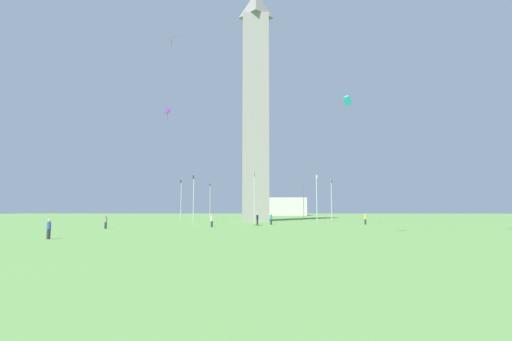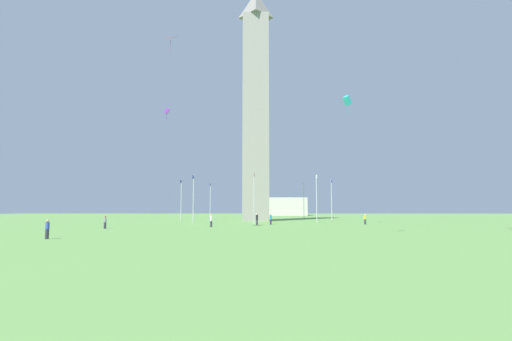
{
  "view_description": "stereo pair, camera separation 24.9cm",
  "coord_description": "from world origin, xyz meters",
  "px_view_note": "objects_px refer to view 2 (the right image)",
  "views": [
    {
      "loc": [
        80.45,
        1.38,
        2.43
      ],
      "look_at": [
        0.0,
        0.0,
        10.42
      ],
      "focal_mm": 27.24,
      "sensor_mm": 36.0,
      "label": 1
    },
    {
      "loc": [
        80.44,
        1.63,
        2.43
      ],
      "look_at": [
        0.0,
        0.0,
        10.42
      ],
      "focal_mm": 27.24,
      "sensor_mm": 36.0,
      "label": 2
    }
  ],
  "objects_px": {
    "obelisk_monument": "(256,103)",
    "kite_cyan_box": "(347,100)",
    "flagpole_se": "(304,199)",
    "person_black_shirt": "(257,219)",
    "person_teal_shirt": "(271,219)",
    "flagpole_nw": "(193,196)",
    "person_yellow_shirt": "(365,219)",
    "person_white_shirt": "(211,220)",
    "flagpole_e": "(332,198)",
    "flagpole_n": "(254,195)",
    "flagpole_ne": "(317,196)",
    "flagpole_sw": "(210,199)",
    "distant_building": "(285,207)",
    "kite_purple_box": "(167,111)",
    "person_gray_shirt": "(105,222)",
    "person_blue_shirt": "(47,229)",
    "flagpole_s": "(257,200)",
    "flagpole_w": "(181,198)",
    "kite_pink_diamond": "(170,38)"
  },
  "relations": [
    {
      "from": "flagpole_sw",
      "to": "person_black_shirt",
      "type": "height_order",
      "value": "flagpole_sw"
    },
    {
      "from": "person_blue_shirt",
      "to": "kite_pink_diamond",
      "type": "bearing_deg",
      "value": -22.8
    },
    {
      "from": "person_teal_shirt",
      "to": "kite_purple_box",
      "type": "xyz_separation_m",
      "value": [
        3.78,
        -15.63,
        16.27
      ]
    },
    {
      "from": "flagpole_sw",
      "to": "person_white_shirt",
      "type": "distance_m",
      "value": 39.4
    },
    {
      "from": "flagpole_ne",
      "to": "flagpole_e",
      "type": "relative_size",
      "value": 1.0
    },
    {
      "from": "obelisk_monument",
      "to": "person_blue_shirt",
      "type": "height_order",
      "value": "obelisk_monument"
    },
    {
      "from": "flagpole_nw",
      "to": "person_yellow_shirt",
      "type": "xyz_separation_m",
      "value": [
        7.36,
        28.62,
        -3.89
      ]
    },
    {
      "from": "flagpole_sw",
      "to": "flagpole_s",
      "type": "bearing_deg",
      "value": 112.5
    },
    {
      "from": "person_blue_shirt",
      "to": "person_black_shirt",
      "type": "height_order",
      "value": "person_black_shirt"
    },
    {
      "from": "obelisk_monument",
      "to": "kite_purple_box",
      "type": "height_order",
      "value": "obelisk_monument"
    },
    {
      "from": "flagpole_ne",
      "to": "flagpole_nw",
      "type": "height_order",
      "value": "same"
    },
    {
      "from": "person_yellow_shirt",
      "to": "kite_pink_diamond",
      "type": "bearing_deg",
      "value": 81.22
    },
    {
      "from": "flagpole_sw",
      "to": "kite_purple_box",
      "type": "distance_m",
      "value": 36.72
    },
    {
      "from": "flagpole_sw",
      "to": "kite_purple_box",
      "type": "bearing_deg",
      "value": -3.2
    },
    {
      "from": "flagpole_nw",
      "to": "kite_purple_box",
      "type": "bearing_deg",
      "value": -8.81
    },
    {
      "from": "kite_purple_box",
      "to": "flagpole_ne",
      "type": "bearing_deg",
      "value": 117.45
    },
    {
      "from": "flagpole_e",
      "to": "flagpole_se",
      "type": "relative_size",
      "value": 1.0
    },
    {
      "from": "obelisk_monument",
      "to": "distant_building",
      "type": "height_order",
      "value": "obelisk_monument"
    },
    {
      "from": "flagpole_se",
      "to": "person_teal_shirt",
      "type": "relative_size",
      "value": 4.98
    },
    {
      "from": "obelisk_monument",
      "to": "flagpole_n",
      "type": "xyz_separation_m",
      "value": [
        15.64,
        0.0,
        -20.13
      ]
    },
    {
      "from": "person_blue_shirt",
      "to": "flagpole_s",
      "type": "bearing_deg",
      "value": -7.59
    },
    {
      "from": "flagpole_ne",
      "to": "distant_building",
      "type": "distance_m",
      "value": 82.52
    },
    {
      "from": "obelisk_monument",
      "to": "kite_cyan_box",
      "type": "height_order",
      "value": "obelisk_monument"
    },
    {
      "from": "flagpole_n",
      "to": "flagpole_se",
      "type": "xyz_separation_m",
      "value": [
        -26.6,
        11.02,
        0.0
      ]
    },
    {
      "from": "flagpole_e",
      "to": "person_gray_shirt",
      "type": "height_order",
      "value": "flagpole_e"
    },
    {
      "from": "flagpole_s",
      "to": "distant_building",
      "type": "relative_size",
      "value": 0.38
    },
    {
      "from": "person_white_shirt",
      "to": "flagpole_ne",
      "type": "bearing_deg",
      "value": -31.86
    },
    {
      "from": "person_teal_shirt",
      "to": "person_blue_shirt",
      "type": "xyz_separation_m",
      "value": [
        29.32,
        -18.61,
        -0.07
      ]
    },
    {
      "from": "flagpole_se",
      "to": "flagpole_w",
      "type": "relative_size",
      "value": 1.0
    },
    {
      "from": "person_gray_shirt",
      "to": "kite_purple_box",
      "type": "distance_m",
      "value": 19.28
    },
    {
      "from": "person_white_shirt",
      "to": "person_yellow_shirt",
      "type": "distance_m",
      "value": 24.94
    },
    {
      "from": "kite_purple_box",
      "to": "person_gray_shirt",
      "type": "bearing_deg",
      "value": -29.83
    },
    {
      "from": "flagpole_se",
      "to": "kite_cyan_box",
      "type": "xyz_separation_m",
      "value": [
        31.26,
        3.83,
        14.81
      ]
    },
    {
      "from": "kite_cyan_box",
      "to": "person_white_shirt",
      "type": "bearing_deg",
      "value": -69.6
    },
    {
      "from": "flagpole_se",
      "to": "person_black_shirt",
      "type": "xyz_separation_m",
      "value": [
        31.57,
        -10.46,
        -3.82
      ]
    },
    {
      "from": "kite_cyan_box",
      "to": "distant_building",
      "type": "relative_size",
      "value": 0.13
    },
    {
      "from": "person_blue_shirt",
      "to": "person_black_shirt",
      "type": "xyz_separation_m",
      "value": [
        -28.46,
        16.49,
        0.08
      ]
    },
    {
      "from": "flagpole_ne",
      "to": "person_black_shirt",
      "type": "distance_m",
      "value": 14.66
    },
    {
      "from": "flagpole_n",
      "to": "flagpole_ne",
      "type": "relative_size",
      "value": 1.0
    },
    {
      "from": "flagpole_se",
      "to": "person_blue_shirt",
      "type": "distance_m",
      "value": 65.92
    },
    {
      "from": "obelisk_monument",
      "to": "person_white_shirt",
      "type": "bearing_deg",
      "value": -11.15
    },
    {
      "from": "person_blue_shirt",
      "to": "person_gray_shirt",
      "type": "relative_size",
      "value": 0.99
    },
    {
      "from": "flagpole_n",
      "to": "flagpole_ne",
      "type": "height_order",
      "value": "same"
    },
    {
      "from": "person_white_shirt",
      "to": "flagpole_s",
      "type": "bearing_deg",
      "value": 5.45
    },
    {
      "from": "person_white_shirt",
      "to": "flagpole_nw",
      "type": "bearing_deg",
      "value": 30.89
    },
    {
      "from": "flagpole_se",
      "to": "flagpole_nw",
      "type": "height_order",
      "value": "same"
    },
    {
      "from": "flagpole_ne",
      "to": "distant_building",
      "type": "bearing_deg",
      "value": -179.26
    },
    {
      "from": "distant_building",
      "to": "kite_purple_box",
      "type": "bearing_deg",
      "value": -13.56
    },
    {
      "from": "flagpole_n",
      "to": "person_teal_shirt",
      "type": "distance_m",
      "value": 6.22
    },
    {
      "from": "person_black_shirt",
      "to": "obelisk_monument",
      "type": "bearing_deg",
      "value": -32.13
    }
  ]
}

